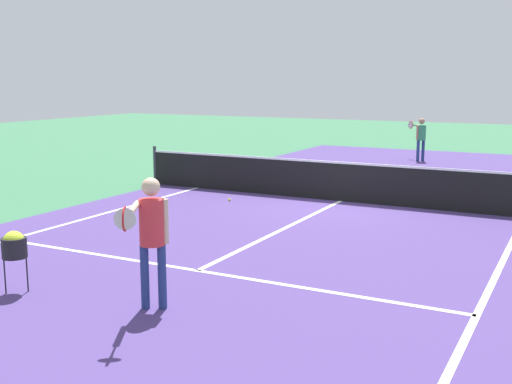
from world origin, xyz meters
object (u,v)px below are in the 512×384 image
(player_far, at_px, (421,135))
(player_near, at_px, (151,228))
(net, at_px, (341,181))
(tennis_ball_near_net, at_px, (229,200))
(ball_hopper, at_px, (14,245))

(player_far, bearing_deg, player_near, -88.28)
(net, distance_m, player_near, 8.09)
(tennis_ball_near_net, bearing_deg, ball_hopper, -84.18)
(net, distance_m, ball_hopper, 8.57)
(player_far, relative_size, tennis_ball_near_net, 23.37)
(player_near, height_order, ball_hopper, player_near)
(player_near, distance_m, tennis_ball_near_net, 7.45)
(player_near, relative_size, tennis_ball_near_net, 25.83)
(net, bearing_deg, tennis_ball_near_net, -152.85)
(player_far, relative_size, ball_hopper, 1.76)
(player_far, bearing_deg, ball_hopper, -95.28)
(ball_hopper, bearing_deg, player_far, 84.72)
(net, xyz_separation_m, player_far, (-0.10, 8.54, 0.46))
(net, relative_size, player_near, 6.50)
(player_near, bearing_deg, net, 92.81)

